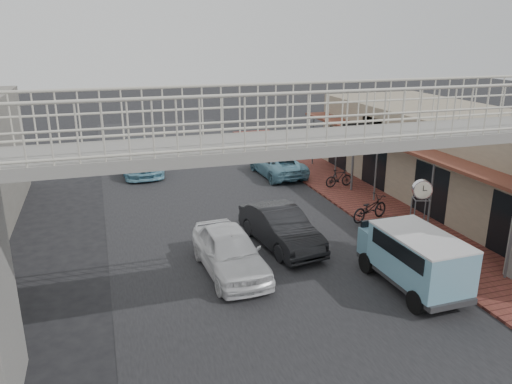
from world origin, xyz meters
TOP-DOWN VIEW (x-y plane):
  - ground at (0.00, 0.00)m, footprint 120.00×120.00m
  - road_strip at (0.00, 0.00)m, footprint 10.00×60.00m
  - sidewalk at (6.50, 3.00)m, footprint 3.00×40.00m
  - shophouse_row at (10.97, 4.00)m, footprint 7.20×18.00m
  - footbridge at (0.00, -4.00)m, footprint 16.40×2.40m
  - white_hatchback at (-1.21, 0.18)m, footprint 1.95×4.42m
  - dark_sedan at (1.08, 1.67)m, footprint 2.08×4.48m
  - angkot_curb at (4.20, 10.61)m, footprint 2.24×4.52m
  - angkot_far at (-2.94, 13.57)m, footprint 2.42×5.23m
  - angkot_van at (3.80, -2.56)m, footprint 1.82×3.81m
  - motorcycle_near at (5.39, 2.78)m, footprint 2.05×1.28m
  - motorcycle_far at (6.31, 7.40)m, footprint 1.50×0.51m
  - street_clock at (5.30, -0.57)m, footprint 0.69×0.65m
  - arrow_sign at (7.45, 6.44)m, footprint 2.07×1.38m

SIDE VIEW (x-z plane):
  - ground at x=0.00m, z-range 0.00..0.00m
  - road_strip at x=0.00m, z-range 0.00..0.01m
  - sidewalk at x=6.50m, z-range 0.00..0.10m
  - motorcycle_far at x=6.31m, z-range 0.10..0.99m
  - motorcycle_near at x=5.39m, z-range 0.10..1.12m
  - angkot_curb at x=4.20m, z-range 0.00..1.23m
  - dark_sedan at x=1.08m, z-range 0.00..1.42m
  - angkot_far at x=-2.94m, z-range 0.00..1.48m
  - white_hatchback at x=-1.21m, z-range 0.00..1.48m
  - angkot_van at x=3.80m, z-range 0.25..2.09m
  - shophouse_row at x=10.97m, z-range 0.01..4.01m
  - street_clock at x=5.30m, z-range 0.98..3.64m
  - arrow_sign at x=7.45m, z-range 1.15..4.58m
  - footbridge at x=0.00m, z-range 0.01..6.35m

